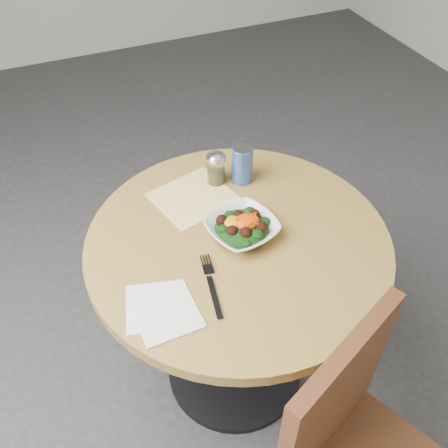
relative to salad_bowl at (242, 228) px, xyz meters
name	(u,v)px	position (x,y,z in m)	size (l,w,h in m)	color
ground	(234,369)	(-0.02, -0.01, -0.78)	(6.00, 6.00, 0.00)	#2C2D2F
table	(237,281)	(-0.02, -0.01, -0.23)	(0.90, 0.90, 0.75)	black
cloth_napkin	(193,197)	(-0.07, 0.21, -0.03)	(0.23, 0.22, 0.00)	#DCAA0B
paper_napkins	(162,310)	(-0.30, -0.17, -0.03)	(0.19, 0.21, 0.00)	white
salad_bowl	(242,228)	(0.00, 0.00, 0.00)	(0.24, 0.24, 0.07)	white
fork	(211,283)	(-0.15, -0.14, -0.02)	(0.06, 0.22, 0.00)	black
spice_shaker	(216,168)	(0.02, 0.26, 0.03)	(0.06, 0.06, 0.11)	silver
beverage_can	(242,164)	(0.11, 0.23, 0.04)	(0.07, 0.07, 0.13)	navy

